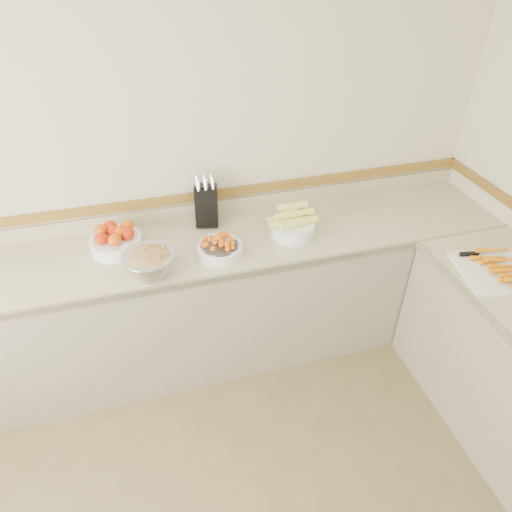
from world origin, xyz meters
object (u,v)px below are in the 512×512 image
object	(u,v)px
cherry_tomato_bowl	(220,248)
rhubarb_bowl	(150,262)
knife_block	(206,204)
cutting_board	(505,270)
corn_bowl	(292,225)
tomato_bowl	(116,240)

from	to	relation	value
cherry_tomato_bowl	rhubarb_bowl	distance (m)	0.40
knife_block	cutting_board	world-z (taller)	knife_block
knife_block	corn_bowl	xyz separation A→B (m)	(0.47, -0.26, -0.07)
knife_block	tomato_bowl	size ratio (longest dim) A/B	1.12
knife_block	corn_bowl	size ratio (longest dim) A/B	1.10
knife_block	tomato_bowl	world-z (taller)	knife_block
tomato_bowl	cherry_tomato_bowl	size ratio (longest dim) A/B	1.14
knife_block	cutting_board	bearing A→B (deg)	-32.50
rhubarb_bowl	corn_bowl	bearing A→B (deg)	11.06
knife_block	rhubarb_bowl	xyz separation A→B (m)	(-0.39, -0.43, -0.05)
cherry_tomato_bowl	cutting_board	distance (m)	1.57
knife_block	cherry_tomato_bowl	bearing A→B (deg)	-89.23
tomato_bowl	cherry_tomato_bowl	world-z (taller)	tomato_bowl
cutting_board	corn_bowl	bearing A→B (deg)	145.97
cutting_board	tomato_bowl	bearing A→B (deg)	158.43
knife_block	cutting_board	distance (m)	1.74
tomato_bowl	rhubarb_bowl	distance (m)	0.34
tomato_bowl	cutting_board	size ratio (longest dim) A/B	0.53
corn_bowl	cherry_tomato_bowl	bearing A→B (deg)	-168.97
tomato_bowl	cutting_board	distance (m)	2.18
tomato_bowl	rhubarb_bowl	size ratio (longest dim) A/B	1.04
rhubarb_bowl	cutting_board	distance (m)	1.92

